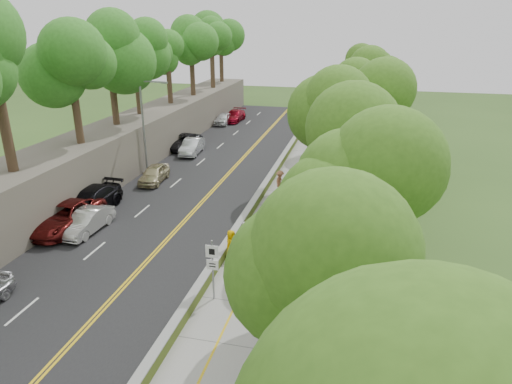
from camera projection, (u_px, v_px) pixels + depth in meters
The scene contains 25 objects.
ground at pixel (213, 266), 24.82m from camera, with size 140.00×140.00×0.00m, color #33511E.
road at pixel (209, 173), 39.62m from camera, with size 11.20×66.00×0.04m, color black.
sidewalk at pixel (299, 180), 37.90m from camera, with size 4.20×66.00×0.05m, color gray.
jersey_barrier at pixel (272, 175), 38.30m from camera, with size 0.42×66.00×0.60m, color #B0E52E.
rock_embankment at pixel (122, 146), 40.68m from camera, with size 5.00×66.00×4.00m, color #595147.
chainlink_fence at pixel (325, 171), 37.10m from camera, with size 0.04×66.00×2.00m, color slate.
trees_embankment at pixel (117, 46), 37.55m from camera, with size 6.40×66.00×13.00m, color #388625, non-canonical shape.
trees_fenceside at pixel (361, 98), 34.46m from camera, with size 7.00×66.00×14.00m, color #467B20, non-canonical shape.
streetlight at pixel (145, 120), 38.17m from camera, with size 2.52×0.22×8.00m.
signpost at pixel (213, 264), 21.16m from camera, with size 0.62×0.09×3.10m.
construction_barrel at pixel (321, 152), 44.04m from camera, with size 0.58×0.58×0.95m, color orange.
concrete_block at pixel (292, 266), 23.85m from camera, with size 1.33×0.99×0.88m, color gray.
car_1 at pixel (87, 221), 28.50m from camera, with size 1.48×4.25×1.40m, color silver.
car_2 at pixel (66, 216), 28.94m from camera, with size 2.73×5.92×1.64m, color #561110.
car_3 at pixel (90, 201), 31.29m from camera, with size 2.35×5.79×1.68m, color black.
car_4 at pixel (154, 174), 37.27m from camera, with size 1.64×4.07×1.39m, color #BFB286.
car_5 at pixel (192, 146), 45.10m from camera, with size 1.57×4.51×1.48m, color silver.
car_6 at pixel (183, 142), 47.02m from camera, with size 2.38×5.17×1.44m, color black.
car_7 at pixel (234, 116), 59.46m from camera, with size 2.01×4.95×1.44m, color maroon.
car_8 at pixel (224, 119), 57.92m from camera, with size 1.67×4.15×1.41m, color silver.
painter_0 at pixel (231, 244), 25.25m from camera, with size 0.83×0.54×1.70m, color #CF9800.
painter_1 at pixel (246, 235), 26.37m from camera, with size 0.61×0.40×1.68m, color beige.
painter_2 at pixel (253, 229), 27.19m from camera, with size 0.81×0.63×1.66m, color black.
painter_3 at pixel (280, 181), 35.10m from camera, with size 1.09×0.63×1.69m, color #995E3F.
person_far at pixel (322, 154), 41.72m from camera, with size 1.11×0.46×1.89m, color black.
Camera 1 is at (7.33, -20.63, 12.59)m, focal length 32.00 mm.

